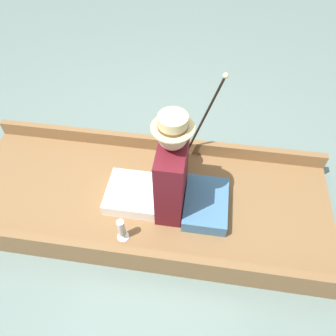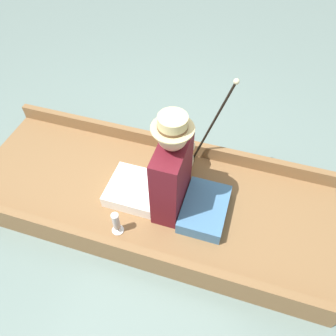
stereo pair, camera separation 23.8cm
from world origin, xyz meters
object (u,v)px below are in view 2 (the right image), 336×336
object	(u,v)px
teddy_bear	(185,156)
wine_glass	(116,222)
walking_cane	(216,118)
seated_person	(163,175)

from	to	relation	value
teddy_bear	wine_glass	distance (m)	0.82
wine_glass	walking_cane	distance (m)	1.11
seated_person	wine_glass	size ratio (longest dim) A/B	4.25
seated_person	wine_glass	bearing A→B (deg)	139.97
seated_person	walking_cane	distance (m)	0.62
wine_glass	teddy_bear	bearing A→B (deg)	-23.71
seated_person	teddy_bear	bearing A→B (deg)	-16.23
teddy_bear	seated_person	bearing A→B (deg)	169.09
walking_cane	seated_person	bearing A→B (deg)	153.04
teddy_bear	wine_glass	xyz separation A→B (m)	(-0.75, 0.33, -0.06)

